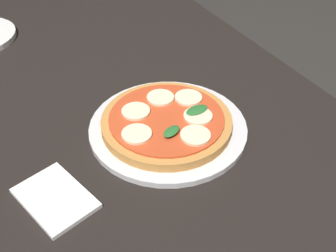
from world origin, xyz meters
TOP-DOWN VIEW (x-y plane):
  - dining_table at (0.00, 0.00)m, footprint 1.49×0.83m
  - serving_tray at (-0.08, -0.05)m, footprint 0.30×0.30m
  - pizza at (-0.08, -0.05)m, footprint 0.25×0.25m
  - napkin at (-0.14, 0.19)m, footprint 0.15×0.12m

SIDE VIEW (x-z plane):
  - dining_table at x=0.00m, z-range 0.27..1.02m
  - napkin at x=-0.14m, z-range 0.75..0.76m
  - serving_tray at x=-0.08m, z-range 0.75..0.76m
  - pizza at x=-0.08m, z-range 0.76..0.79m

